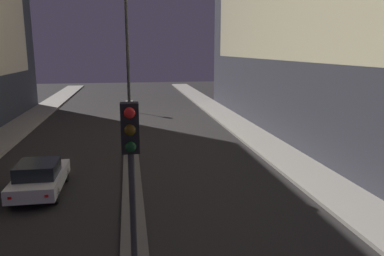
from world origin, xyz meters
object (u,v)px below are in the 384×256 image
traffic_light_near (132,177)px  car_left_lane (40,177)px  street_lamp (127,31)px  traffic_light_mid (128,73)px

traffic_light_near → car_left_lane: bearing=112.4°
street_lamp → car_left_lane: street_lamp is taller
traffic_light_near → car_left_lane: 10.56m
street_lamp → car_left_lane: bearing=-130.3°
traffic_light_near → street_lamp: (0.00, 13.89, 3.19)m
traffic_light_near → street_lamp: 14.25m
traffic_light_mid → street_lamp: size_ratio=0.52×
traffic_light_near → traffic_light_mid: 30.25m
street_lamp → car_left_lane: 8.62m
traffic_light_mid → car_left_lane: size_ratio=1.24×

